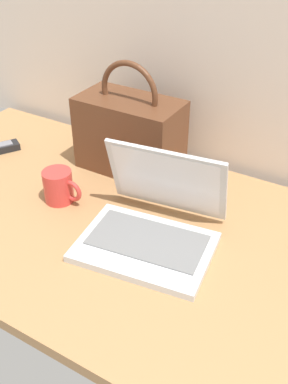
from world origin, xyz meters
The scene contains 4 objects.
desk centered at (0.00, 0.00, 0.01)m, with size 1.60×0.76×0.03m.
laptop centered at (0.07, -0.01, 0.08)m, with size 0.34×0.32×0.21m.
coffee_mug centered at (-0.23, 0.00, 0.08)m, with size 0.12×0.08×0.09m.
handbag centered at (-0.16, 0.24, 0.15)m, with size 0.30×0.16×0.33m.
Camera 1 is at (0.47, -0.73, 0.74)m, focal length 41.49 mm.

